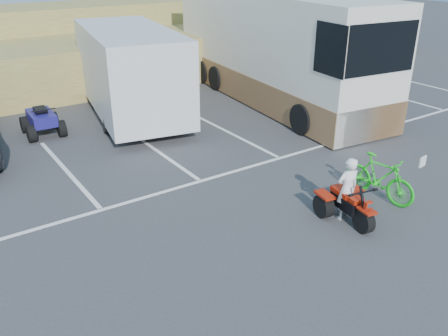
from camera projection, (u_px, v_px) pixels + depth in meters
ground at (257, 220)px, 10.55m from camera, size 100.00×100.00×0.00m
parking_stripes at (196, 153)px, 14.05m from camera, size 28.00×5.16×0.01m
grass_embankment at (50, 49)px, 21.61m from camera, size 40.00×8.50×3.10m
red_trike_atv at (348, 221)px, 10.53m from camera, size 1.30×1.59×0.92m
rider at (347, 189)px, 10.35m from camera, size 0.59×0.44×1.46m
green_dirt_bike at (379, 178)px, 11.28m from camera, size 0.76×1.90×1.11m
cargo_trailer at (130, 70)px, 16.55m from camera, size 3.86×7.03×3.10m
rv_motorhome at (273, 55)px, 18.59m from camera, size 4.16×11.54×4.06m
quad_atv_blue at (44, 134)px, 15.54m from camera, size 1.23×1.60×1.02m
quad_atv_green at (124, 127)px, 16.19m from camera, size 1.75×1.96×1.05m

